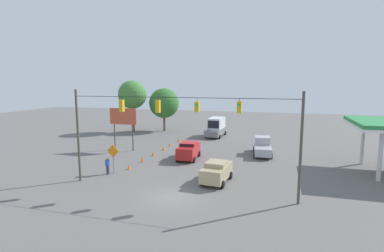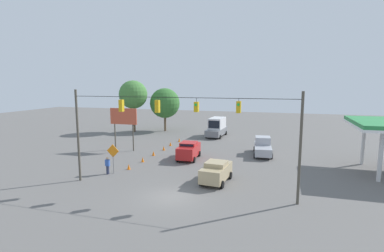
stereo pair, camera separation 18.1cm
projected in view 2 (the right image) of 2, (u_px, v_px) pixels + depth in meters
name	position (u px, v px, depth m)	size (l,w,h in m)	color
ground_plane	(171.00, 197.00, 22.83)	(140.00, 140.00, 0.00)	#605E5B
overhead_signal_span	(176.00, 127.00, 23.40)	(18.54, 0.38, 8.08)	#4C473D
box_truck_grey_withflow_deep	(217.00, 127.00, 48.61)	(2.69, 6.17, 3.03)	slate
sedan_red_withflow_mid	(189.00, 150.00, 34.14)	(2.32, 4.52, 1.96)	red
pickup_truck_silver_oncoming_far	(263.00, 147.00, 36.21)	(2.52, 5.62, 2.12)	#A8AAB2
sedan_tan_crossing_near	(216.00, 171.00, 26.15)	(2.36, 4.28, 1.84)	tan
traffic_cone_nearest	(129.00, 167.00, 30.06)	(0.33, 0.33, 0.57)	orange
traffic_cone_second	(143.00, 160.00, 32.88)	(0.33, 0.33, 0.57)	orange
traffic_cone_third	(153.00, 153.00, 35.76)	(0.33, 0.33, 0.57)	orange
traffic_cone_fourth	(164.00, 148.00, 38.60)	(0.33, 0.33, 0.57)	orange
traffic_cone_fifth	(170.00, 144.00, 41.33)	(0.33, 0.33, 0.57)	orange
traffic_cone_farthest	(179.00, 140.00, 44.22)	(0.33, 0.33, 0.57)	orange
roadside_billboard	(124.00, 120.00, 38.19)	(3.71, 0.16, 5.45)	#4C473D
work_zone_sign	(113.00, 153.00, 28.55)	(1.27, 0.06, 2.84)	slate
pedestrian	(108.00, 166.00, 28.47)	(0.40, 0.28, 1.66)	#2D334C
tree_horizon_left	(133.00, 95.00, 52.68)	(4.98, 4.98, 9.09)	brown
tree_horizon_right	(165.00, 103.00, 53.56)	(5.34, 5.34, 7.72)	brown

